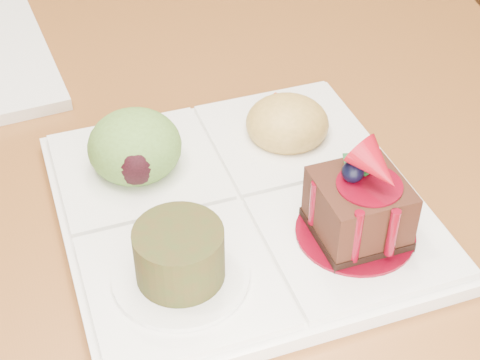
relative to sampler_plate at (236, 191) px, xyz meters
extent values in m
plane|color=#562C18|center=(-0.17, 0.55, -0.77)|extent=(6.00, 6.00, 0.00)
cylinder|color=black|center=(0.49, 0.46, -0.56)|extent=(0.04, 0.04, 0.42)
cube|color=white|center=(0.00, 0.00, -0.02)|extent=(0.32, 0.32, 0.01)
cube|color=white|center=(0.08, -0.06, -0.01)|extent=(0.15, 0.15, 0.01)
cube|color=white|center=(-0.05, -0.08, -0.01)|extent=(0.15, 0.15, 0.01)
cube|color=white|center=(-0.07, 0.05, -0.01)|extent=(0.15, 0.15, 0.01)
cube|color=white|center=(0.05, 0.07, -0.01)|extent=(0.15, 0.15, 0.01)
cylinder|color=#5F0311|center=(0.08, -0.06, 0.00)|extent=(0.09, 0.09, 0.00)
cube|color=black|center=(0.08, -0.06, 0.00)|extent=(0.07, 0.07, 0.01)
cube|color=#37160F|center=(0.08, -0.06, 0.02)|extent=(0.07, 0.07, 0.04)
cylinder|color=#5F0311|center=(0.08, -0.06, 0.05)|extent=(0.05, 0.05, 0.00)
sphere|color=black|center=(0.07, -0.05, 0.05)|extent=(0.02, 0.02, 0.02)
cone|color=#9D0A18|center=(0.09, -0.06, 0.06)|extent=(0.05, 0.05, 0.04)
cube|color=#104318|center=(0.08, -0.04, 0.05)|extent=(0.02, 0.02, 0.01)
cube|color=#104318|center=(0.08, -0.04, 0.05)|extent=(0.01, 0.02, 0.01)
cylinder|color=#5F0311|center=(0.07, -0.09, 0.02)|extent=(0.01, 0.01, 0.04)
cylinder|color=#5F0311|center=(0.09, -0.09, 0.02)|extent=(0.01, 0.01, 0.04)
cylinder|color=#5F0311|center=(0.05, -0.05, 0.02)|extent=(0.01, 0.01, 0.04)
cylinder|color=white|center=(-0.05, -0.08, 0.00)|extent=(0.09, 0.09, 0.00)
cylinder|color=#3D2911|center=(-0.05, -0.08, 0.02)|extent=(0.06, 0.06, 0.04)
cylinder|color=#4A260F|center=(-0.05, -0.08, 0.03)|extent=(0.05, 0.05, 0.00)
ellipsoid|color=#5F943C|center=(-0.07, 0.05, 0.01)|extent=(0.07, 0.07, 0.06)
ellipsoid|color=black|center=(-0.07, 0.02, 0.02)|extent=(0.04, 0.03, 0.03)
ellipsoid|color=gold|center=(0.05, 0.07, 0.01)|extent=(0.07, 0.07, 0.04)
cube|color=#DD4010|center=(0.07, 0.08, 0.01)|extent=(0.02, 0.02, 0.01)
cube|color=#53791A|center=(0.06, 0.09, 0.01)|extent=(0.02, 0.02, 0.01)
cube|color=#DD4010|center=(0.05, 0.09, 0.01)|extent=(0.02, 0.02, 0.02)
cube|color=#53791A|center=(0.04, 0.08, 0.01)|extent=(0.02, 0.02, 0.01)
cube|color=#DD4010|center=(0.04, 0.07, 0.01)|extent=(0.02, 0.02, 0.02)
cube|color=#53791A|center=(0.05, 0.06, 0.01)|extent=(0.02, 0.02, 0.02)
cube|color=#DD4010|center=(0.06, 0.06, 0.01)|extent=(0.02, 0.02, 0.01)
cube|color=#53791A|center=(0.07, 0.07, 0.01)|extent=(0.02, 0.02, 0.02)
camera|label=1|loc=(-0.06, -0.42, 0.37)|focal=55.00mm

